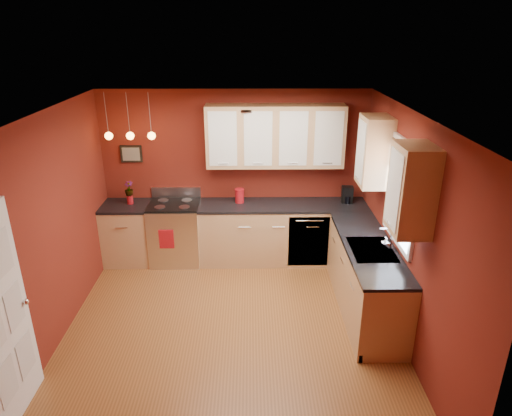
{
  "coord_description": "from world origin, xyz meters",
  "views": [
    {
      "loc": [
        0.24,
        -4.59,
        3.46
      ],
      "look_at": [
        0.31,
        1.0,
        1.2
      ],
      "focal_mm": 32.0,
      "sensor_mm": 36.0,
      "label": 1
    }
  ],
  "objects_px": {
    "coffee_maker": "(347,195)",
    "sink": "(372,251)",
    "gas_range": "(176,232)",
    "soap_pump": "(385,245)",
    "red_canister": "(240,196)"
  },
  "relations": [
    {
      "from": "gas_range",
      "to": "soap_pump",
      "type": "distance_m",
      "value": 3.21
    },
    {
      "from": "coffee_maker",
      "to": "soap_pump",
      "type": "height_order",
      "value": "coffee_maker"
    },
    {
      "from": "sink",
      "to": "soap_pump",
      "type": "distance_m",
      "value": 0.19
    },
    {
      "from": "red_canister",
      "to": "coffee_maker",
      "type": "bearing_deg",
      "value": -0.52
    },
    {
      "from": "gas_range",
      "to": "soap_pump",
      "type": "xyz_separation_m",
      "value": [
        2.75,
        -1.56,
        0.55
      ]
    },
    {
      "from": "gas_range",
      "to": "red_canister",
      "type": "xyz_separation_m",
      "value": [
        0.99,
        0.08,
        0.57
      ]
    },
    {
      "from": "soap_pump",
      "to": "sink",
      "type": "bearing_deg",
      "value": 154.35
    },
    {
      "from": "red_canister",
      "to": "soap_pump",
      "type": "distance_m",
      "value": 2.41
    },
    {
      "from": "red_canister",
      "to": "soap_pump",
      "type": "bearing_deg",
      "value": -42.98
    },
    {
      "from": "gas_range",
      "to": "sink",
      "type": "relative_size",
      "value": 1.59
    },
    {
      "from": "sink",
      "to": "red_canister",
      "type": "bearing_deg",
      "value": 135.92
    },
    {
      "from": "sink",
      "to": "soap_pump",
      "type": "relative_size",
      "value": 3.8
    },
    {
      "from": "red_canister",
      "to": "gas_range",
      "type": "bearing_deg",
      "value": -175.55
    },
    {
      "from": "coffee_maker",
      "to": "sink",
      "type": "bearing_deg",
      "value": -83.4
    },
    {
      "from": "gas_range",
      "to": "red_canister",
      "type": "bearing_deg",
      "value": 4.45
    }
  ]
}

